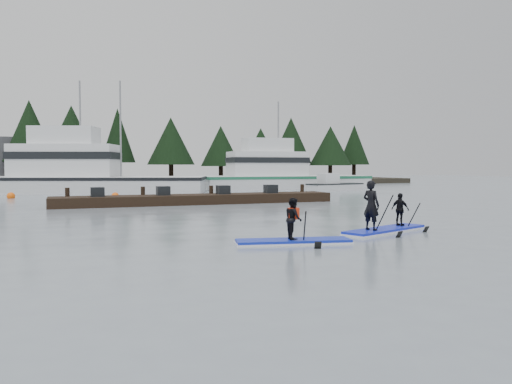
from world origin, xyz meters
name	(u,v)px	position (x,y,z in m)	size (l,w,h in m)	color
ground	(334,238)	(0.00, 0.00, 0.00)	(160.00, 160.00, 0.00)	slate
far_shore	(125,183)	(0.00, 42.00, 0.30)	(70.00, 8.00, 0.60)	#2D281E
treeline	(125,186)	(0.00, 42.00, 0.00)	(60.00, 4.00, 8.00)	black
fishing_boat_large	(86,183)	(-4.93, 29.54, 0.76)	(18.37, 11.26, 10.03)	silver
fishing_boat_medium	(281,182)	(12.66, 29.67, 0.67)	(16.09, 5.87, 9.20)	silver
skiff	(335,187)	(15.58, 24.87, 0.31)	(5.34, 1.60, 0.62)	silver
floating_dock	(198,199)	(0.11, 14.75, 0.27)	(15.99, 2.13, 0.53)	black
buoy_a	(11,198)	(-10.06, 24.25, 0.00)	(0.52, 0.52, 0.52)	#FE5E0C
buoy_b	(115,198)	(-3.60, 21.86, 0.00)	(0.50, 0.50, 0.50)	#FE5E0C
buoy_c	(326,190)	(15.00, 25.50, 0.00)	(0.62, 0.62, 0.62)	#FE5E0C
paddleboard_solo	(293,230)	(-1.59, -0.42, 0.39)	(3.30, 1.53, 1.78)	#1226B1
paddleboard_duo	(383,216)	(2.22, 0.56, 0.52)	(3.64, 1.97, 2.21)	#1423C0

